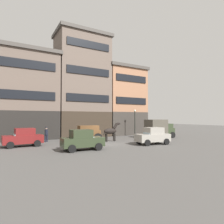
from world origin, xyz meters
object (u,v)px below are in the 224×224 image
Objects in this scene: sedan_light at (153,136)px; pedestrian_officer at (46,134)px; draft_horse at (111,131)px; streetlamp_curbside at (135,119)px; sedan_dark at (23,137)px; cargo_wagon at (89,133)px; sedan_parked_curb at (82,140)px; delivery_truck_near at (159,128)px.

pedestrian_officer is (-9.62, 7.90, 0.07)m from sedan_light.
draft_horse is 1.31× the size of pedestrian_officer.
draft_horse is 0.57× the size of streetlamp_curbside.
streetlamp_curbside is (15.98, 2.99, 1.76)m from sedan_dark.
sedan_dark is 0.98× the size of sedan_light.
pedestrian_officer is 13.36m from streetlamp_curbside.
cargo_wagon reaches higher than sedan_light.
streetlamp_curbside is at bearing 34.36° from sedan_parked_curb.
sedan_light reaches higher than pedestrian_officer.
sedan_light is at bearing -61.33° from draft_horse.
streetlamp_curbside is at bearing 1.19° from pedestrian_officer.
sedan_dark reaches higher than pedestrian_officer.
pedestrian_officer is at bearing 141.99° from cargo_wagon.
cargo_wagon is 9.90m from streetlamp_curbside.
delivery_truck_near is 17.68m from sedan_dark.
draft_horse is (2.95, -0.00, 0.12)m from cargo_wagon.
sedan_dark and sedan_light have the same top height.
cargo_wagon is at bearing 139.62° from sedan_light.
cargo_wagon is 0.71× the size of streetlamp_curbside.
draft_horse is 7.24m from streetlamp_curbside.
delivery_truck_near is 7.08m from sedan_light.
sedan_dark is 16.35m from streetlamp_curbside.
cargo_wagon is 6.87m from sedan_dark.
sedan_parked_curb is 7.84m from pedestrian_officer.
sedan_parked_curb is at bearing -48.67° from sedan_dark.
draft_horse is at bearing -0.03° from cargo_wagon.
sedan_light is (-5.31, -4.65, -0.51)m from delivery_truck_near.
draft_horse is 0.62× the size of sedan_dark.
delivery_truck_near is at bearing -64.40° from streetlamp_curbside.
sedan_light and sedan_parked_curb have the same top height.
streetlamp_curbside reaches higher than delivery_truck_near.
streetlamp_curbside is (3.62, 8.18, 1.76)m from sedan_light.
cargo_wagon is 0.79× the size of sedan_parked_curb.
sedan_dark is 3.85m from pedestrian_officer.
sedan_light is at bearing -138.80° from delivery_truck_near.
pedestrian_officer is at bearing 140.61° from sedan_light.
sedan_light is (5.51, -4.69, -0.23)m from cargo_wagon.
streetlamp_curbside is (11.62, 7.95, 1.76)m from sedan_parked_curb.
sedan_parked_curb reaches higher than pedestrian_officer.
draft_horse is at bearing 179.72° from delivery_truck_near.
delivery_truck_near reaches higher than draft_horse.
streetlamp_curbside is (13.25, 0.28, 1.69)m from pedestrian_officer.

